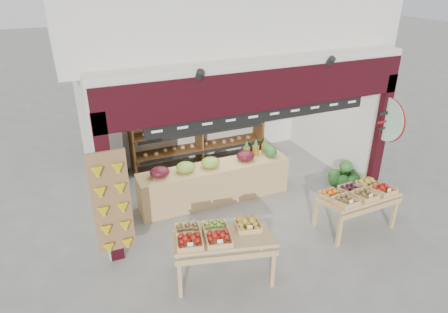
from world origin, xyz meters
TOP-DOWN VIEW (x-y plane):
  - ground at (0.00, 0.00)m, footprint 60.00×60.00m
  - banana_board at (-2.73, -1.17)m, footprint 0.60×0.15m
  - gift_sign at (2.75, -1.15)m, footprint 0.04×0.93m
  - back_shelving at (-0.16, 1.92)m, footprint 3.40×0.56m
  - refrigerator at (-2.40, 1.85)m, footprint 0.79×0.79m
  - cardboard_stack at (-0.93, 0.37)m, footprint 0.94×0.68m
  - mid_counter at (-0.51, 0.05)m, footprint 3.20×0.62m
  - display_table_left at (-1.34, -2.10)m, footprint 1.70×1.21m
  - display_table_right at (1.54, -1.93)m, footprint 1.46×0.85m
  - watermelon_pile at (2.46, -0.51)m, footprint 0.73×0.73m

SIDE VIEW (x-z plane):
  - ground at x=0.00m, z-range 0.00..0.00m
  - watermelon_pile at x=2.46m, z-range -0.10..0.48m
  - cardboard_stack at x=-0.93m, z-range -0.08..0.54m
  - mid_counter at x=-0.51m, z-range -0.07..0.95m
  - display_table_right at x=1.54m, z-range 0.25..1.18m
  - display_table_left at x=-1.34m, z-range 0.27..1.26m
  - refrigerator at x=-2.40m, z-range 0.00..1.82m
  - banana_board at x=-2.73m, z-range 0.22..2.02m
  - back_shelving at x=-0.16m, z-range 0.25..2.32m
  - gift_sign at x=2.75m, z-range 1.29..2.21m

